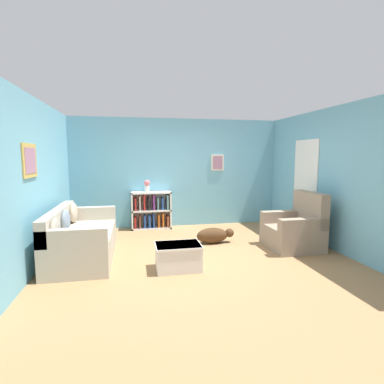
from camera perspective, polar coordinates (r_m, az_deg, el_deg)
ground_plane at (r=5.38m, az=0.84°, el=-11.68°), size 14.00×14.00×0.00m
wall_back at (r=7.33m, az=-2.79°, el=3.66°), size 5.60×0.13×2.60m
wall_left at (r=5.22m, az=-27.68°, el=1.57°), size 0.13×5.00×2.60m
wall_right at (r=6.19m, az=24.60°, el=2.37°), size 0.16×5.00×2.60m
couch at (r=5.40m, az=-20.52°, el=-8.45°), size 0.94×1.95×0.85m
bookshelf at (r=7.15m, az=-7.72°, el=-3.61°), size 0.93×0.33×0.88m
recliner_chair at (r=5.93m, az=19.12°, el=-6.70°), size 0.88×0.91×1.05m
coffee_table at (r=4.64m, az=-2.66°, el=-12.05°), size 0.69×0.49×0.39m
dog at (r=5.97m, az=4.14°, el=-8.23°), size 0.90×0.28×0.31m
vase at (r=7.04m, az=-8.58°, el=1.30°), size 0.14×0.14×0.28m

